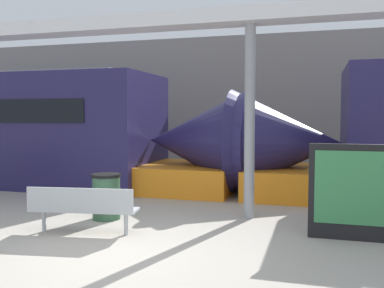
{
  "coord_description": "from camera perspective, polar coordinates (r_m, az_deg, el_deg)",
  "views": [
    {
      "loc": [
        2.82,
        -5.4,
        1.98
      ],
      "look_at": [
        0.39,
        2.91,
        1.4
      ],
      "focal_mm": 40.0,
      "sensor_mm": 36.0,
      "label": 1
    }
  ],
  "objects": [
    {
      "name": "poster_board",
      "position": [
        7.22,
        20.25,
        -6.01
      ],
      "size": [
        1.25,
        0.07,
        1.53
      ],
      "color": "black",
      "rests_on": "ground_plane"
    },
    {
      "name": "ground_plane",
      "position": [
        6.4,
        -11.08,
        -14.25
      ],
      "size": [
        60.0,
        60.0,
        0.0
      ],
      "primitive_type": "plane",
      "color": "#A8A093"
    },
    {
      "name": "trash_bin",
      "position": [
        8.38,
        -11.36,
        -6.85
      ],
      "size": [
        0.55,
        0.55,
        0.87
      ],
      "color": "#2D5138",
      "rests_on": "ground_plane"
    },
    {
      "name": "station_wall",
      "position": [
        16.45,
        6.43,
        5.61
      ],
      "size": [
        56.0,
        0.2,
        5.0
      ],
      "primitive_type": "cube",
      "color": "gray",
      "rests_on": "ground_plane"
    },
    {
      "name": "bench_near",
      "position": [
        7.38,
        -14.42,
        -8.04
      ],
      "size": [
        1.85,
        0.7,
        0.8
      ],
      "rotation": [
        0.0,
        0.0,
        0.15
      ],
      "color": "#ADB2B7",
      "rests_on": "ground_plane"
    },
    {
      "name": "support_column_near",
      "position": [
        8.25,
        7.69,
        2.93
      ],
      "size": [
        0.2,
        0.2,
        3.71
      ],
      "primitive_type": "cylinder",
      "color": "gray",
      "rests_on": "ground_plane"
    },
    {
      "name": "canopy_beam",
      "position": [
        8.46,
        7.81,
        16.57
      ],
      "size": [
        28.0,
        0.6,
        0.28
      ],
      "primitive_type": "cube",
      "color": "silver",
      "rests_on": "support_column_near"
    }
  ]
}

